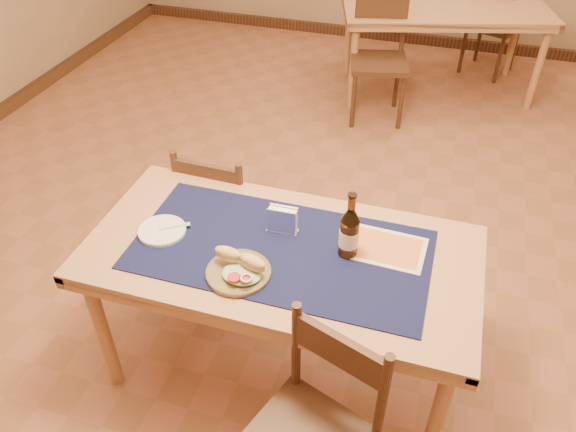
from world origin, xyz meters
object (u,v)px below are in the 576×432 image
(main_table, at_px, (281,264))
(chair_main_far, at_px, (223,210))
(sandwich_plate, at_px, (240,269))
(napkin_holder, at_px, (282,220))
(back_table, at_px, (444,16))
(beer_bottle, at_px, (349,233))

(main_table, bearing_deg, chair_main_far, 132.88)
(chair_main_far, bearing_deg, sandwich_plate, -61.70)
(sandwich_plate, xyz_separation_m, napkin_holder, (0.08, 0.30, 0.03))
(back_table, xyz_separation_m, napkin_holder, (-0.42, -3.11, 0.14))
(back_table, relative_size, sandwich_plate, 7.19)
(back_table, distance_m, beer_bottle, 3.18)
(back_table, bearing_deg, main_table, -96.91)
(chair_main_far, xyz_separation_m, beer_bottle, (0.76, -0.48, 0.42))
(beer_bottle, bearing_deg, chair_main_far, 147.77)
(back_table, xyz_separation_m, chair_main_far, (-0.88, -2.69, -0.22))
(back_table, bearing_deg, chair_main_far, -108.13)
(chair_main_far, distance_m, sandwich_plate, 0.88)
(back_table, bearing_deg, beer_bottle, -92.28)
(main_table, relative_size, sandwich_plate, 6.30)
(beer_bottle, bearing_deg, back_table, 87.72)
(back_table, bearing_deg, sandwich_plate, -98.29)
(sandwich_plate, height_order, beer_bottle, beer_bottle)
(main_table, distance_m, sandwich_plate, 0.24)
(sandwich_plate, bearing_deg, back_table, 81.71)
(back_table, bearing_deg, napkin_holder, -97.67)
(chair_main_far, bearing_deg, back_table, 71.87)
(sandwich_plate, bearing_deg, chair_main_far, 118.30)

